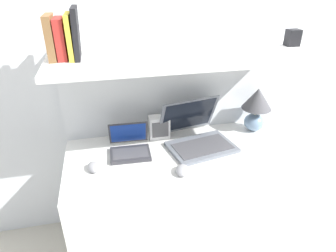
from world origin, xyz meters
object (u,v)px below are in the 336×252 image
at_px(second_mouse, 94,167).
at_px(book_brown, 51,38).
at_px(table_lamp, 257,105).
at_px(book_yellow, 70,36).
at_px(router_box, 159,127).
at_px(book_black, 76,33).
at_px(laptop_small, 130,147).
at_px(computer_mouse, 183,170).
at_px(laptop_large, 197,136).
at_px(shelf_gadget, 293,38).
at_px(book_red, 61,39).

height_order(second_mouse, book_brown, book_brown).
bearing_deg(table_lamp, book_yellow, -174.30).
height_order(router_box, book_black, book_black).
height_order(laptop_small, second_mouse, laptop_small).
bearing_deg(computer_mouse, book_brown, 156.09).
height_order(laptop_large, router_box, laptop_large).
bearing_deg(second_mouse, shelf_gadget, 6.16).
xyz_separation_m(table_lamp, book_black, (-1.04, -0.11, 0.51)).
bearing_deg(laptop_small, laptop_large, 1.36).
relative_size(laptop_small, book_red, 1.28).
relative_size(second_mouse, book_yellow, 0.54).
relative_size(second_mouse, router_box, 0.76).
bearing_deg(shelf_gadget, router_box, 168.43).
distance_m(computer_mouse, shelf_gadget, 0.94).
bearing_deg(shelf_gadget, laptop_small, 179.51).
height_order(second_mouse, router_box, router_box).
bearing_deg(book_red, book_brown, 180.00).
height_order(computer_mouse, book_red, book_red).
distance_m(table_lamp, laptop_small, 0.85).
bearing_deg(book_black, laptop_small, 2.15).
bearing_deg(book_brown, computer_mouse, -23.91).
distance_m(book_brown, book_red, 0.04).
relative_size(computer_mouse, book_red, 0.62).
bearing_deg(table_lamp, laptop_large, -168.03).
height_order(computer_mouse, router_box, router_box).
height_order(laptop_large, book_yellow, book_yellow).
xyz_separation_m(table_lamp, laptop_large, (-0.42, -0.09, -0.12)).
distance_m(table_lamp, shelf_gadget, 0.46).
bearing_deg(second_mouse, table_lamp, 12.45).
xyz_separation_m(second_mouse, router_box, (0.41, 0.27, 0.05)).
distance_m(router_box, book_red, 0.78).
relative_size(laptop_large, book_black, 1.92).
bearing_deg(laptop_large, second_mouse, -167.23).
xyz_separation_m(book_yellow, shelf_gadget, (1.16, 0.00, -0.06)).
xyz_separation_m(book_brown, book_yellow, (0.08, 0.00, 0.00)).
bearing_deg(book_black, router_box, 19.76).
distance_m(computer_mouse, book_red, 0.87).
height_order(computer_mouse, shelf_gadget, shelf_gadget).
bearing_deg(book_red, laptop_large, 1.46).
height_order(router_box, shelf_gadget, shelf_gadget).
bearing_deg(shelf_gadget, second_mouse, -173.84).
height_order(laptop_small, book_black, book_black).
relative_size(second_mouse, shelf_gadget, 1.25).
distance_m(book_brown, shelf_gadget, 1.25).
xyz_separation_m(laptop_large, second_mouse, (-0.62, -0.14, -0.04)).
height_order(second_mouse, shelf_gadget, shelf_gadget).
bearing_deg(computer_mouse, laptop_small, 133.53).
bearing_deg(book_yellow, computer_mouse, -27.47).
distance_m(router_box, book_black, 0.76).
bearing_deg(book_brown, shelf_gadget, 0.00).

